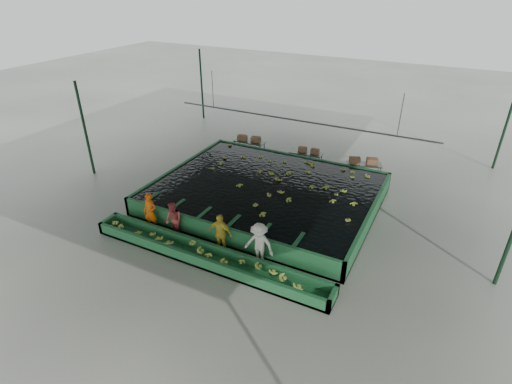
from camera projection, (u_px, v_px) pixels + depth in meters
The scene contains 21 objects.
ground at pixel (251, 216), 17.92m from camera, with size 80.00×80.00×0.00m, color gray.
shed_roof at pixel (250, 107), 15.53m from camera, with size 20.00×22.00×0.04m, color slate.
shed_posts at pixel (251, 166), 16.72m from camera, with size 20.00×22.00×5.00m, color black, non-canonical shape.
flotation_tank at pixel (266, 193), 18.88m from camera, with size 10.00×8.00×0.90m, color #1F5E31, non-canonical shape.
tank_water at pixel (266, 186), 18.69m from camera, with size 9.70×7.70×0.00m, color black.
sorting_trough at pixel (206, 256), 14.99m from camera, with size 10.00×1.00×0.50m, color #1F5E31, non-canonical shape.
cableway_rail at pixel (296, 120), 20.39m from camera, with size 0.08×0.08×14.00m, color #59605B.
rail_hanger_left at pixel (213, 89), 21.92m from camera, with size 0.04×0.04×2.00m, color #59605B.
rail_hanger_right at pixel (401, 115), 17.90m from camera, with size 0.04×0.04×2.00m, color #59605B.
worker_a at pixel (150, 212), 16.65m from camera, with size 0.61×0.40×1.68m, color #E0540A.
worker_b at pixel (174, 220), 16.19m from camera, with size 0.76×0.59×1.56m, color #AC3E3C.
worker_c at pixel (220, 233), 15.28m from camera, with size 0.98×0.41×1.67m, color gold.
worker_d at pixel (259, 244), 14.59m from camera, with size 1.13×0.65×1.75m, color silver.
packing_table_left at pixel (250, 148), 23.92m from camera, with size 1.85×0.74×0.84m, color #59605B, non-canonical shape.
packing_table_mid at pixel (306, 159), 22.44m from camera, with size 1.81×0.73×0.83m, color #59605B, non-canonical shape.
packing_table_right at pixel (363, 171), 21.13m from camera, with size 1.81×0.72×0.82m, color #59605B, non-canonical shape.
box_stack_left at pixel (249, 141), 23.74m from camera, with size 1.39×0.38×0.30m, color brown, non-canonical shape.
box_stack_mid at pixel (309, 152), 22.25m from camera, with size 1.16×0.32×0.25m, color brown, non-canonical shape.
box_stack_right at pixel (363, 163), 20.95m from camera, with size 1.45×0.40×0.31m, color brown, non-canonical shape.
floating_bananas at pixel (273, 179), 19.31m from camera, with size 9.00×6.14×0.12m, color #9FAE3D, non-canonical shape.
trough_bananas at pixel (206, 253), 14.92m from camera, with size 9.14×0.61×0.12m, color #9FAE3D, non-canonical shape.
Camera 1 is at (7.16, -13.42, 9.55)m, focal length 28.00 mm.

